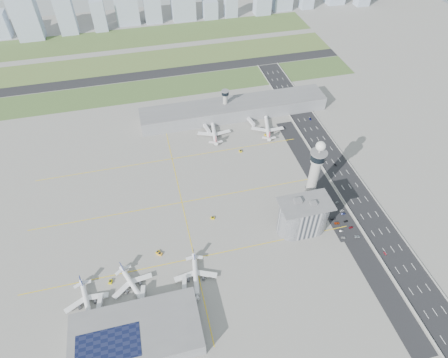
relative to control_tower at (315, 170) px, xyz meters
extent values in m
plane|color=gray|center=(-72.00, -8.00, -35.04)|extent=(1000.00, 1000.00, 0.00)
cube|color=#415F2D|center=(-92.00, 217.00, -35.00)|extent=(480.00, 50.00, 0.08)
cube|color=#566D34|center=(-92.00, 292.00, -35.00)|extent=(480.00, 60.00, 0.08)
cube|color=#3E592A|center=(-92.00, 372.00, -35.00)|extent=(480.00, 70.00, 0.08)
cube|color=black|center=(-92.00, 254.00, -34.98)|extent=(480.00, 22.00, 0.10)
cube|color=black|center=(43.00, -8.00, -34.99)|extent=(28.00, 500.00, 0.10)
cube|color=#9E9E99|center=(29.00, -8.00, -34.44)|extent=(0.60, 500.00, 1.20)
cube|color=#9E9E99|center=(57.00, -8.00, -34.44)|extent=(0.60, 500.00, 1.20)
cube|color=black|center=(18.00, -18.00, -35.00)|extent=(18.00, 260.00, 0.08)
cube|color=black|center=(16.00, -30.00, -34.99)|extent=(20.00, 44.00, 0.10)
cube|color=yellow|center=(-112.00, -38.00, -35.04)|extent=(260.00, 0.60, 0.01)
cube|color=yellow|center=(-112.00, 22.00, -35.04)|extent=(260.00, 0.60, 0.01)
cube|color=yellow|center=(-112.00, 82.00, -35.04)|extent=(260.00, 0.60, 0.01)
cube|color=yellow|center=(-112.00, 22.00, -35.04)|extent=(0.60, 260.00, 0.01)
cylinder|color=#ADAAA5|center=(0.00, 0.00, -11.04)|extent=(8.40, 8.40, 48.00)
cylinder|color=#ADAAA5|center=(0.00, 0.00, 10.96)|extent=(11.00, 11.00, 4.00)
cylinder|color=black|center=(0.00, 0.00, 14.96)|extent=(13.00, 13.00, 6.00)
cylinder|color=slate|center=(0.00, 0.00, 18.46)|extent=(14.00, 14.00, 1.00)
cylinder|color=#ADAAA5|center=(0.00, 0.00, 20.96)|extent=(1.60, 1.60, 5.00)
sphere|color=white|center=(0.00, 0.00, 25.46)|extent=(8.00, 8.00, 8.00)
cylinder|color=#ADAAA5|center=(-42.00, 142.00, -21.04)|extent=(5.00, 5.00, 28.00)
cylinder|color=black|center=(-42.00, 142.00, -6.04)|extent=(8.00, 8.00, 4.00)
cylinder|color=slate|center=(-42.00, 142.00, -3.54)|extent=(8.60, 8.60, 0.80)
cube|color=#B2B2B7|center=(-20.00, -30.00, -20.04)|extent=(18.00, 24.00, 30.00)
cylinder|color=#B2B2B7|center=(-29.00, -30.00, -20.04)|extent=(24.00, 24.00, 30.00)
cylinder|color=#B2B2B7|center=(-11.00, -30.00, -20.04)|extent=(24.00, 24.00, 30.00)
cube|color=slate|center=(-20.00, -30.00, -4.64)|extent=(42.00, 24.00, 0.80)
cube|color=slate|center=(-26.00, -27.00, -3.04)|extent=(6.00, 5.00, 3.00)
cube|color=slate|center=(-15.00, -32.00, -3.34)|extent=(5.00, 4.00, 2.40)
cube|color=gray|center=(-32.00, 140.00, -27.54)|extent=(210.00, 32.00, 15.00)
cube|color=slate|center=(-32.00, 140.00, -19.64)|extent=(210.00, 32.00, 0.80)
cube|color=gray|center=(-160.00, -90.00, -29.04)|extent=(84.00, 42.00, 12.00)
cube|color=slate|center=(-160.00, -90.00, -22.64)|extent=(84.00, 42.00, 0.80)
cube|color=black|center=(-177.00, -96.00, -22.14)|extent=(40.00, 22.00, 0.20)
imported|color=#BDBDBD|center=(9.84, -48.34, -34.40)|extent=(3.86, 1.82, 1.28)
imported|color=#ADADAD|center=(11.56, -41.77, -34.49)|extent=(3.42, 1.38, 1.10)
imported|color=#AB370E|center=(11.56, -33.45, -34.44)|extent=(4.51, 2.42, 1.20)
imported|color=#26282E|center=(10.65, -28.11, -34.40)|extent=(4.49, 1.99, 1.28)
imported|color=#13294E|center=(10.09, -18.24, -34.49)|extent=(3.38, 1.82, 1.09)
imported|color=#B4B5BD|center=(11.31, -14.26, -34.45)|extent=(3.61, 1.35, 1.18)
imported|color=#969FA7|center=(21.53, -50.31, -34.41)|extent=(4.83, 2.81, 1.26)
imported|color=maroon|center=(21.00, -40.34, -34.48)|extent=(3.93, 1.79, 1.12)
imported|color=black|center=(19.86, -33.30, -34.42)|extent=(3.76, 1.79, 1.24)
imported|color=#171E4C|center=(21.45, -25.30, -34.39)|extent=(3.98, 1.45, 1.30)
imported|color=silver|center=(21.98, -21.68, -34.46)|extent=(4.19, 2.00, 1.15)
imported|color=#95999C|center=(21.66, -11.91, -34.43)|extent=(4.39, 2.16, 1.23)
imported|color=#B02435|center=(34.91, -70.27, -34.50)|extent=(1.34, 3.21, 1.08)
imported|color=black|center=(42.73, 33.64, -34.49)|extent=(1.43, 3.45, 1.11)
imported|color=#0C0E50|center=(49.18, 110.44, -34.48)|extent=(2.18, 4.19, 1.13)
imported|color=gray|center=(36.28, 172.05, -34.50)|extent=(1.28, 3.18, 1.08)
cube|color=#9EADC1|center=(-276.47, 407.19, -4.86)|extent=(35.81, 28.65, 60.36)
cube|color=#9EADC1|center=(-222.11, 411.66, -1.60)|extent=(25.49, 20.39, 66.89)
cube|color=#9EADC1|center=(-174.68, 409.90, -12.44)|extent=(20.04, 16.03, 45.20)
cube|color=#9EADC1|center=(-131.44, 428.89, -4.43)|extent=(35.76, 28.61, 61.22)
cube|color=#9EADC1|center=(1.27, 415.68, -21.17)|extent=(23.01, 18.41, 27.75)
cube|color=#9EADC1|center=(36.28, 415.34, -15.56)|extent=(20.22, 16.18, 38.97)
camera|label=1|loc=(-128.91, -201.76, 215.48)|focal=30.00mm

